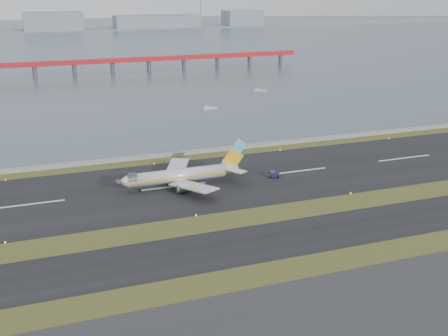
{
  "coord_description": "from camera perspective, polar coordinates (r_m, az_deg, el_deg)",
  "views": [
    {
      "loc": [
        -38.34,
        -116.96,
        55.72
      ],
      "look_at": [
        12.85,
        22.0,
        6.76
      ],
      "focal_mm": 45.0,
      "sensor_mm": 36.0,
      "label": 1
    }
  ],
  "objects": [
    {
      "name": "bay_water",
      "position": [
        580.91,
        -16.72,
        12.04
      ],
      "size": [
        1400.0,
        800.0,
        1.3
      ],
      "primitive_type": "cube",
      "color": "#485A67",
      "rests_on": "ground"
    },
    {
      "name": "airliner",
      "position": [
        160.88,
        -4.26,
        -0.72
      ],
      "size": [
        38.52,
        32.89,
        12.8
      ],
      "color": "silver",
      "rests_on": "ground"
    },
    {
      "name": "taxiway_strip",
      "position": [
        124.84,
        -0.14,
        -8.19
      ],
      "size": [
        1000.0,
        18.0,
        0.1
      ],
      "primitive_type": "cube",
      "color": "black",
      "rests_on": "ground"
    },
    {
      "name": "ground",
      "position": [
        135.11,
        -1.9,
        -6.07
      ],
      "size": [
        1000.0,
        1000.0,
        0.0
      ],
      "primitive_type": "plane",
      "color": "#394819",
      "rests_on": "ground"
    },
    {
      "name": "far_shoreline",
      "position": [
        740.46,
        -16.64,
        13.71
      ],
      "size": [
        1400.0,
        80.0,
        60.5
      ],
      "color": "gray",
      "rests_on": "ground"
    },
    {
      "name": "seawall",
      "position": [
        189.3,
        -7.65,
        1.17
      ],
      "size": [
        1000.0,
        2.5,
        1.0
      ],
      "primitive_type": "cube",
      "color": "gray",
      "rests_on": "ground"
    },
    {
      "name": "red_pier",
      "position": [
        374.71,
        -11.29,
        10.52
      ],
      "size": [
        260.0,
        5.0,
        10.2
      ],
      "color": "#AE1D26",
      "rests_on": "ground"
    },
    {
      "name": "runway_strip",
      "position": [
        161.76,
        -5.26,
        -1.92
      ],
      "size": [
        1000.0,
        45.0,
        0.1
      ],
      "primitive_type": "cube",
      "color": "black",
      "rests_on": "ground"
    },
    {
      "name": "workboat_far",
      "position": [
        306.2,
        3.62,
        7.87
      ],
      "size": [
        7.35,
        4.15,
        1.7
      ],
      "rotation": [
        0.0,
        0.0,
        -0.3
      ],
      "color": "#B5B4B8",
      "rests_on": "ground"
    },
    {
      "name": "pushback_tug",
      "position": [
        169.2,
        5.06,
        -0.66
      ],
      "size": [
        3.51,
        2.58,
        2.02
      ],
      "rotation": [
        0.0,
        0.0,
        -0.28
      ],
      "color": "#151B3A",
      "rests_on": "ground"
    },
    {
      "name": "workboat_near",
      "position": [
        261.39,
        -1.54,
        6.1
      ],
      "size": [
        7.11,
        2.74,
        1.69
      ],
      "rotation": [
        0.0,
        0.0,
        0.08
      ],
      "color": "#B5B4B8",
      "rests_on": "ground"
    }
  ]
}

